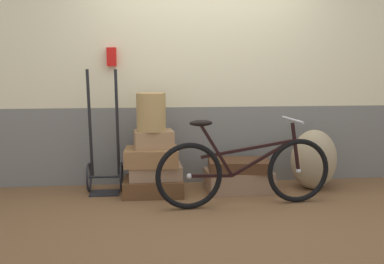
% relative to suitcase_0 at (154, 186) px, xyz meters
% --- Properties ---
extents(ground, '(9.77, 5.20, 0.06)m').
position_rel_suitcase_0_xyz_m(ground, '(0.57, -0.33, -0.12)').
color(ground, brown).
extents(station_building, '(7.77, 0.74, 2.66)m').
position_rel_suitcase_0_xyz_m(station_building, '(0.58, 0.52, 1.25)').
color(station_building, slate).
rests_on(station_building, ground).
extents(suitcase_0, '(0.63, 0.47, 0.17)m').
position_rel_suitcase_0_xyz_m(suitcase_0, '(0.00, 0.00, 0.00)').
color(suitcase_0, brown).
rests_on(suitcase_0, ground).
extents(suitcase_1, '(0.56, 0.45, 0.14)m').
position_rel_suitcase_0_xyz_m(suitcase_1, '(0.02, 0.05, 0.16)').
color(suitcase_1, '#937051').
rests_on(suitcase_1, suitcase_0).
extents(suitcase_2, '(0.57, 0.44, 0.18)m').
position_rel_suitcase_0_xyz_m(suitcase_2, '(-0.02, 0.01, 0.32)').
color(suitcase_2, olive).
rests_on(suitcase_2, suitcase_1).
extents(suitcase_3, '(0.43, 0.34, 0.18)m').
position_rel_suitcase_0_xyz_m(suitcase_3, '(0.01, 0.05, 0.50)').
color(suitcase_3, '#9E754C').
rests_on(suitcase_3, suitcase_2).
extents(suitcase_4, '(0.72, 0.48, 0.22)m').
position_rel_suitcase_0_xyz_m(suitcase_4, '(0.92, 0.05, 0.02)').
color(suitcase_4, '#937051').
rests_on(suitcase_4, ground).
extents(suitcase_5, '(0.68, 0.46, 0.12)m').
position_rel_suitcase_0_xyz_m(suitcase_5, '(0.92, 0.04, 0.19)').
color(suitcase_5, '#4C2D19').
rests_on(suitcase_5, suitcase_4).
extents(wicker_basket, '(0.30, 0.30, 0.39)m').
position_rel_suitcase_0_xyz_m(wicker_basket, '(-0.01, 0.02, 0.78)').
color(wicker_basket, '#A8844C').
rests_on(wicker_basket, suitcase_3).
extents(luggage_trolley, '(0.37, 0.38, 1.31)m').
position_rel_suitcase_0_xyz_m(luggage_trolley, '(-0.52, 0.16, 0.21)').
color(luggage_trolley, black).
rests_on(luggage_trolley, ground).
extents(burlap_sack, '(0.50, 0.42, 0.65)m').
position_rel_suitcase_0_xyz_m(burlap_sack, '(1.75, 0.03, 0.24)').
color(burlap_sack, '#9E8966').
rests_on(burlap_sack, ground).
extents(bicycle, '(1.73, 0.46, 0.85)m').
position_rel_suitcase_0_xyz_m(bicycle, '(0.87, -0.47, 0.26)').
color(bicycle, black).
rests_on(bicycle, ground).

